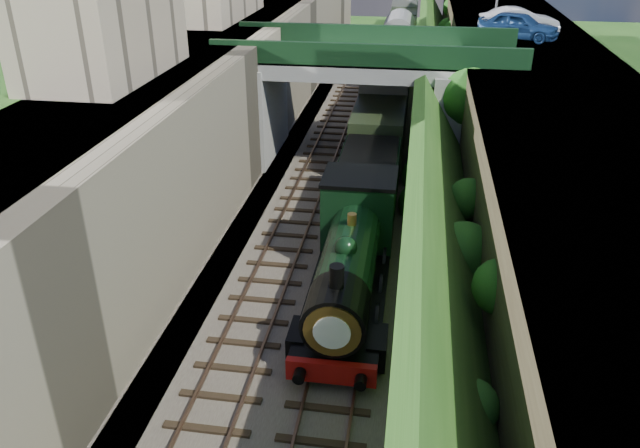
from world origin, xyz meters
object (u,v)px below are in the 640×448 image
Objects in this scene: road_bridge at (377,93)px; locomotive at (350,261)px; tree at (471,95)px; tender at (368,188)px; car_silver at (519,21)px; car_blue at (518,26)px.

road_bridge reaches higher than locomotive.
tree is 1.10× the size of tender.
locomotive is (-4.71, -13.14, -2.75)m from tree.
car_silver is 17.68m from tender.
car_blue is at bearing 164.12° from car_silver.
car_blue reaches higher than road_bridge.
car_blue is at bearing 59.34° from tender.
road_bridge is 11.30m from car_silver.
tender is at bearing 172.14° from car_blue.
car_blue is 0.99× the size of car_silver.
road_bridge is 15.15m from locomotive.
road_bridge is at bearing 90.98° from locomotive.
car_silver is at bearing 61.99° from tender.
road_bridge is at bearing 146.38° from car_blue.
tree is 8.02m from car_blue.
tree is 1.40× the size of car_silver.
locomotive is at bearing 152.57° from car_silver.
road_bridge is 9.91m from car_blue.
tree reaches higher than tender.
car_silver reaches higher than locomotive.
car_blue is 0.78× the size of tender.
road_bridge reaches higher than tree.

